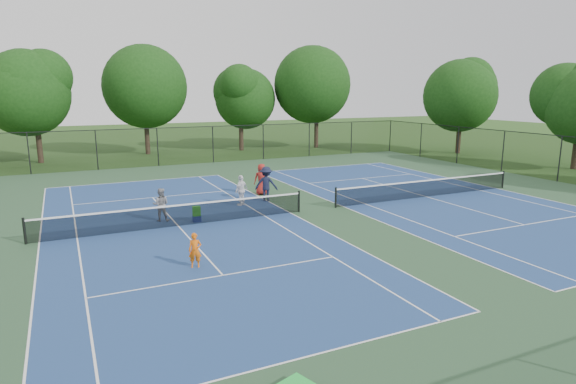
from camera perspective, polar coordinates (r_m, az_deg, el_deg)
name	(u,v)px	position (r m, az deg, el deg)	size (l,w,h in m)	color
ground	(317,210)	(24.21, 3.52, -2.13)	(140.00, 140.00, 0.00)	#234716
court_pad	(318,210)	(24.21, 3.52, -2.12)	(36.00, 36.00, 0.01)	#2B4D34
tennis_court_left	(178,224)	(21.79, -12.87, -3.74)	(12.00, 23.83, 1.07)	navy
tennis_court_right	(427,195)	(28.16, 16.11, -0.38)	(12.00, 23.83, 1.07)	navy
perimeter_fence	(318,179)	(23.87, 3.57, 1.61)	(36.08, 36.08, 3.02)	black
tree_back_a	(33,89)	(44.58, -27.95, 10.78)	(6.80, 6.80, 9.15)	#2D2116
tree_back_b	(144,83)	(47.14, -16.72, 12.31)	(7.60, 7.60, 10.03)	#2D2116
tree_back_c	(240,95)	(48.41, -5.67, 11.40)	(6.00, 6.00, 8.40)	#2D2116
tree_back_d	(317,81)	(50.79, 3.45, 12.97)	(7.80, 7.80, 10.37)	#2D2116
tree_side_e	(462,91)	(48.73, 19.92, 11.15)	(6.60, 6.60, 8.87)	#2D2116
child_player	(195,250)	(16.59, -10.96, -6.81)	(0.44, 0.29, 1.20)	orange
instructor	(161,205)	(22.70, -14.84, -1.46)	(0.75, 0.58, 1.53)	gray
bystander_a	(241,190)	(25.05, -5.55, 0.20)	(0.94, 0.39, 1.61)	white
bystander_b	(266,184)	(25.93, -2.59, 0.96)	(1.22, 0.70, 1.89)	#171B33
bystander_c	(262,179)	(27.57, -3.14, 1.52)	(0.88, 0.57, 1.80)	maroon
ball_crate	(197,219)	(22.36, -10.76, -3.13)	(0.36, 0.31, 0.28)	navy
ball_hopper	(196,211)	(22.27, -10.80, -2.23)	(0.34, 0.28, 0.44)	green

